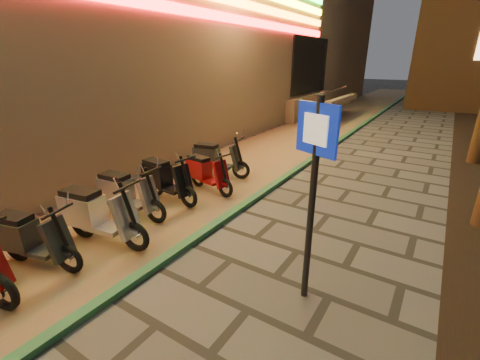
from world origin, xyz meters
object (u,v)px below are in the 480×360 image
Objects in this scene: scooter_6 at (95,214)px; scooter_7 at (125,193)px; pedestrian_sign at (314,177)px; scooter_10 at (215,158)px; scooter_8 at (164,178)px; scooter_5 at (28,238)px; scooter_9 at (205,172)px.

scooter_6 is 1.09× the size of scooter_7.
pedestrian_sign is 1.53× the size of scooter_6.
scooter_10 is (0.07, 3.04, 0.01)m from scooter_7.
pedestrian_sign is 5.44m from scooter_10.
scooter_10 is at bearing 94.67° from scooter_8.
scooter_10 is (-4.08, 3.36, -1.28)m from pedestrian_sign.
scooter_5 is at bearing -83.27° from scooter_8.
scooter_7 is (-0.42, 0.99, -0.04)m from scooter_6.
scooter_8 is (0.06, 1.07, 0.01)m from scooter_7.
scooter_5 is 0.94× the size of scooter_10.
scooter_8 is 1.08m from scooter_9.
scooter_7 is 1.08m from scooter_8.
scooter_10 is at bearing 163.06° from pedestrian_sign.
scooter_8 reaches higher than scooter_10.
scooter_10 is (-0.09, 5.04, 0.03)m from scooter_5.
pedestrian_sign is 4.51m from scooter_8.
pedestrian_sign is 1.79× the size of scooter_9.
pedestrian_sign is 4.53m from scooter_5.
scooter_6 is 1.07× the size of scooter_8.
scooter_6 is at bearing -81.05° from scooter_9.
scooter_10 is at bearing 123.89° from scooter_9.
scooter_5 is (-4.00, -1.68, -1.31)m from pedestrian_sign.
pedestrian_sign is 4.36m from scooter_7.
scooter_10 is at bearing 84.47° from scooter_6.
scooter_7 is at bearing -161.87° from pedestrian_sign.
scooter_9 is (0.34, 4.06, -0.01)m from scooter_5.
scooter_8 reaches higher than scooter_9.
scooter_9 is at bearing 69.86° from scooter_5.
scooter_9 is at bearing 169.46° from pedestrian_sign.
scooter_7 reaches higher than scooter_5.
scooter_6 is (-3.73, -0.67, -1.24)m from pedestrian_sign.
pedestrian_sign is at bearing -22.71° from scooter_9.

